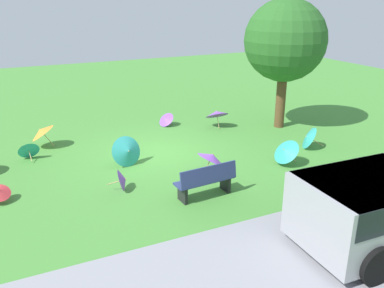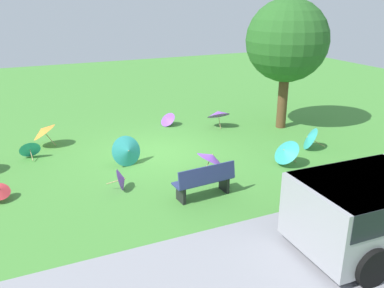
# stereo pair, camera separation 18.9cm
# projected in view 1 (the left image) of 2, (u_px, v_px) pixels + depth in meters

# --- Properties ---
(ground) EXTENTS (40.00, 40.00, 0.00)m
(ground) POSITION_uv_depth(u_px,v_px,m) (157.00, 154.00, 13.42)
(ground) COLOR #478C38
(road_strip) EXTENTS (40.00, 4.04, 0.01)m
(road_strip) POSITION_uv_depth(u_px,v_px,m) (288.00, 276.00, 7.59)
(road_strip) COLOR gray
(road_strip) RESTS_ON ground
(park_bench) EXTENTS (1.63, 0.60, 0.90)m
(park_bench) POSITION_uv_depth(u_px,v_px,m) (206.00, 181.00, 10.39)
(park_bench) COLOR navy
(park_bench) RESTS_ON ground
(shade_tree) EXTENTS (3.02, 3.02, 4.83)m
(shade_tree) POSITION_uv_depth(u_px,v_px,m) (285.00, 41.00, 15.03)
(shade_tree) COLOR brown
(shade_tree) RESTS_ON ground
(parasol_purple_0) EXTENTS (0.63, 0.65, 0.60)m
(parasol_purple_0) POSITION_uv_depth(u_px,v_px,m) (123.00, 180.00, 10.82)
(parasol_purple_0) COLOR tan
(parasol_purple_0) RESTS_ON ground
(parasol_orange_0) EXTENTS (1.04, 1.07, 0.88)m
(parasol_orange_0) POSITION_uv_depth(u_px,v_px,m) (41.00, 131.00, 13.79)
(parasol_orange_0) COLOR tan
(parasol_orange_0) RESTS_ON ground
(parasol_purple_1) EXTENTS (0.82, 0.84, 0.78)m
(parasol_purple_1) POSITION_uv_depth(u_px,v_px,m) (212.00, 157.00, 11.79)
(parasol_purple_1) COLOR tan
(parasol_purple_1) RESTS_ON ground
(parasol_purple_2) EXTENTS (0.96, 0.95, 0.83)m
(parasol_purple_2) POSITION_uv_depth(u_px,v_px,m) (217.00, 113.00, 15.94)
(parasol_purple_2) COLOR tan
(parasol_purple_2) RESTS_ON ground
(parasol_teal_0) EXTENTS (0.69, 0.69, 0.62)m
(parasol_teal_0) POSITION_uv_depth(u_px,v_px,m) (28.00, 149.00, 12.91)
(parasol_teal_0) COLOR tan
(parasol_teal_0) RESTS_ON ground
(parasol_purple_3) EXTENTS (0.75, 0.80, 0.56)m
(parasol_purple_3) POSITION_uv_depth(u_px,v_px,m) (165.00, 119.00, 16.15)
(parasol_purple_3) COLOR tan
(parasol_purple_3) RESTS_ON ground
(parasol_teal_1) EXTENTS (0.90, 0.93, 0.76)m
(parasol_teal_1) POSITION_uv_depth(u_px,v_px,m) (308.00, 137.00, 13.79)
(parasol_teal_1) COLOR tan
(parasol_teal_1) RESTS_ON ground
(parasol_teal_2) EXTENTS (1.02, 1.00, 0.94)m
(parasol_teal_2) POSITION_uv_depth(u_px,v_px,m) (127.00, 151.00, 12.32)
(parasol_teal_2) COLOR tan
(parasol_teal_2) RESTS_ON ground
(parasol_teal_3) EXTENTS (0.86, 0.89, 0.82)m
(parasol_teal_3) POSITION_uv_depth(u_px,v_px,m) (285.00, 151.00, 12.38)
(parasol_teal_3) COLOR tan
(parasol_teal_3) RESTS_ON ground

